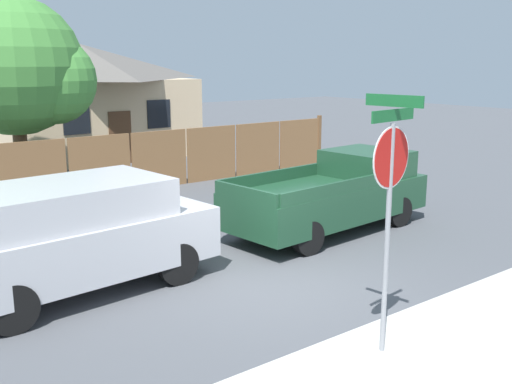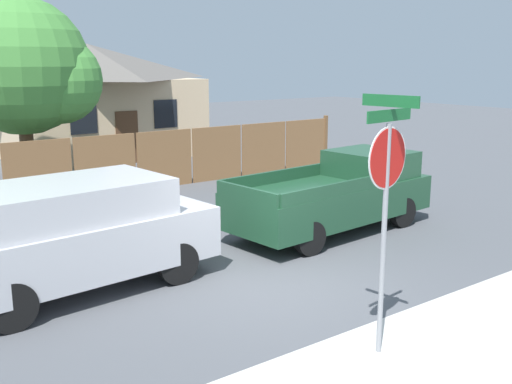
# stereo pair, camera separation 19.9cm
# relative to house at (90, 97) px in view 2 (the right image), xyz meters

# --- Properties ---
(ground_plane) EXTENTS (80.00, 80.00, 0.00)m
(ground_plane) POSITION_rel_house_xyz_m (-3.34, -16.91, -2.34)
(ground_plane) COLOR #4C4F54
(sidewalk_strip) EXTENTS (36.00, 3.20, 0.01)m
(sidewalk_strip) POSITION_rel_house_xyz_m (-3.34, -20.51, -2.34)
(sidewalk_strip) COLOR beige
(sidewalk_strip) RESTS_ON ground
(wooden_fence) EXTENTS (13.63, 0.12, 1.86)m
(wooden_fence) POSITION_rel_house_xyz_m (-0.91, -8.23, -1.46)
(wooden_fence) COLOR brown
(wooden_fence) RESTS_ON ground
(house) EXTENTS (7.97, 7.63, 4.54)m
(house) POSITION_rel_house_xyz_m (0.00, 0.00, 0.00)
(house) COLOR beige
(house) RESTS_ON ground
(oak_tree) EXTENTS (4.13, 3.94, 5.67)m
(oak_tree) POSITION_rel_house_xyz_m (-4.35, -6.62, 1.26)
(oak_tree) COLOR brown
(oak_tree) RESTS_ON ground
(red_suv) EXTENTS (4.83, 2.42, 1.90)m
(red_suv) POSITION_rel_house_xyz_m (-6.23, -14.95, -1.32)
(red_suv) COLOR #B7B7BC
(red_suv) RESTS_ON ground
(orange_pickup) EXTENTS (5.28, 2.36, 1.75)m
(orange_pickup) POSITION_rel_house_xyz_m (-0.03, -14.93, -1.49)
(orange_pickup) COLOR #1E472D
(orange_pickup) RESTS_ON ground
(stop_sign) EXTENTS (0.92, 0.82, 3.45)m
(stop_sign) POSITION_rel_house_xyz_m (-3.76, -19.59, 0.02)
(stop_sign) COLOR gray
(stop_sign) RESTS_ON ground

